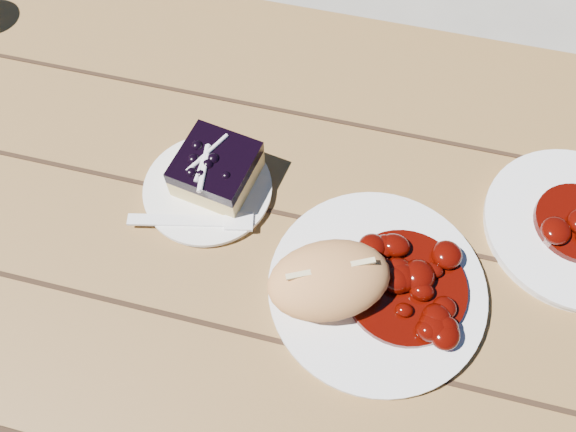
% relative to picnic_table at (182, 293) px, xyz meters
% --- Properties ---
extents(ground, '(60.00, 60.00, 0.00)m').
position_rel_picnic_table_xyz_m(ground, '(0.00, 0.00, -0.59)').
color(ground, gray).
rests_on(ground, ground).
extents(picnic_table, '(2.00, 1.55, 0.75)m').
position_rel_picnic_table_xyz_m(picnic_table, '(0.00, 0.00, 0.00)').
color(picnic_table, brown).
rests_on(picnic_table, ground).
extents(main_plate, '(0.25, 0.25, 0.02)m').
position_rel_picnic_table_xyz_m(main_plate, '(0.27, 0.01, 0.17)').
color(main_plate, white).
rests_on(main_plate, picnic_table).
extents(goulash_stew, '(0.14, 0.14, 0.04)m').
position_rel_picnic_table_xyz_m(goulash_stew, '(0.30, 0.01, 0.20)').
color(goulash_stew, '#450702').
rests_on(goulash_stew, main_plate).
extents(bread_roll, '(0.16, 0.14, 0.07)m').
position_rel_picnic_table_xyz_m(bread_roll, '(0.21, -0.01, 0.21)').
color(bread_roll, tan).
rests_on(bread_roll, main_plate).
extents(dessert_plate, '(0.16, 0.16, 0.01)m').
position_rel_picnic_table_xyz_m(dessert_plate, '(0.03, 0.09, 0.17)').
color(dessert_plate, white).
rests_on(dessert_plate, picnic_table).
extents(blueberry_cake, '(0.10, 0.10, 0.05)m').
position_rel_picnic_table_xyz_m(blueberry_cake, '(0.04, 0.10, 0.20)').
color(blueberry_cake, '#E5CC7D').
rests_on(blueberry_cake, dessert_plate).
extents(fork_dessert, '(0.16, 0.06, 0.00)m').
position_rel_picnic_table_xyz_m(fork_dessert, '(0.01, 0.03, 0.17)').
color(fork_dessert, white).
rests_on(fork_dessert, dessert_plate).
extents(second_plate, '(0.22, 0.22, 0.02)m').
position_rel_picnic_table_xyz_m(second_plate, '(0.49, 0.14, 0.17)').
color(second_plate, white).
rests_on(second_plate, picnic_table).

